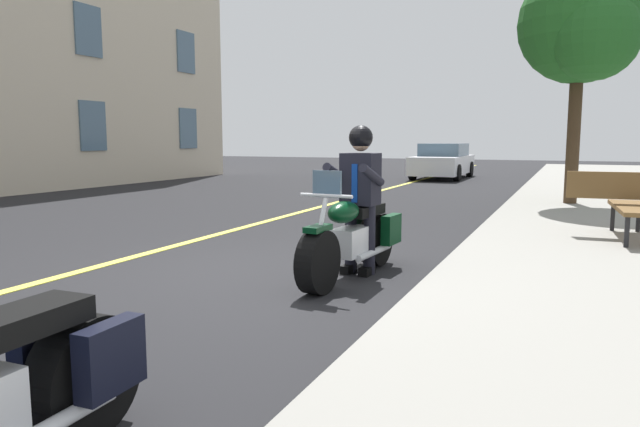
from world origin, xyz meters
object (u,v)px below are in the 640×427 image
(motorcycle_main, at_px, (353,238))
(rider_main, at_px, (360,186))
(car_silver, at_px, (443,161))
(street_tree_curbside, at_px, (583,27))
(bench_sidewalk, at_px, (634,200))

(motorcycle_main, distance_m, rider_main, 0.61)
(car_silver, distance_m, street_tree_curbside, 11.12)
(bench_sidewalk, distance_m, street_tree_curbside, 5.62)
(car_silver, relative_size, bench_sidewalk, 2.52)
(motorcycle_main, height_order, car_silver, car_silver)
(motorcycle_main, distance_m, bench_sidewalk, 4.53)
(car_silver, distance_m, bench_sidewalk, 15.08)
(rider_main, height_order, bench_sidewalk, rider_main)
(rider_main, distance_m, street_tree_curbside, 8.48)
(motorcycle_main, bearing_deg, car_silver, -171.71)
(motorcycle_main, relative_size, bench_sidewalk, 1.22)
(bench_sidewalk, bearing_deg, car_silver, -158.08)
(bench_sidewalk, bearing_deg, motorcycle_main, -43.51)
(street_tree_curbside, bearing_deg, motorcycle_main, -16.68)
(bench_sidewalk, bearing_deg, rider_main, -45.10)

